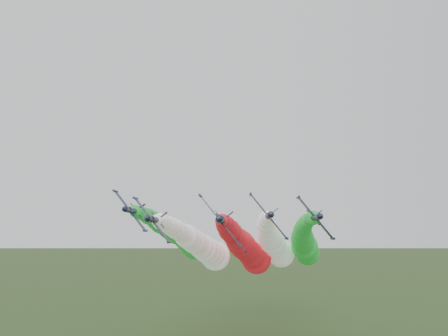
{
  "coord_description": "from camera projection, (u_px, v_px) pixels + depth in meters",
  "views": [
    {
      "loc": [
        -1.6,
        -75.44,
        34.26
      ],
      "look_at": [
        -5.06,
        10.05,
        47.04
      ],
      "focal_mm": 35.0,
      "sensor_mm": 36.0,
      "label": 1
    }
  ],
  "objects": [
    {
      "name": "jet_outer_right",
      "position": [
        305.0,
        244.0,
        132.51
      ],
      "size": [
        15.42,
        75.55,
        18.14
      ],
      "rotation": [
        0.0,
        0.89,
        0.0
      ],
      "color": "black",
      "rests_on": "ground"
    },
    {
      "name": "jet_outer_left",
      "position": [
        185.0,
        239.0,
        136.56
      ],
      "size": [
        15.48,
        75.61,
        18.2
      ],
      "rotation": [
        0.0,
        0.89,
        0.0
      ],
      "color": "black",
      "rests_on": "ground"
    },
    {
      "name": "jet_inner_right",
      "position": [
        275.0,
        244.0,
        127.2
      ],
      "size": [
        15.77,
        75.9,
        18.49
      ],
      "rotation": [
        0.0,
        0.89,
        0.0
      ],
      "color": "black",
      "rests_on": "ground"
    },
    {
      "name": "jet_inner_left",
      "position": [
        202.0,
        247.0,
        128.37
      ],
      "size": [
        16.2,
        76.33,
        18.92
      ],
      "rotation": [
        0.0,
        0.89,
        0.0
      ],
      "color": "black",
      "rests_on": "ground"
    },
    {
      "name": "jet_lead",
      "position": [
        246.0,
        249.0,
        117.56
      ],
      "size": [
        15.99,
        76.12,
        18.71
      ],
      "rotation": [
        0.0,
        0.89,
        0.0
      ],
      "color": "black",
      "rests_on": "ground"
    },
    {
      "name": "jet_trail",
      "position": [
        250.0,
        253.0,
        142.52
      ],
      "size": [
        16.16,
        76.29,
        18.88
      ],
      "rotation": [
        0.0,
        0.89,
        0.0
      ],
      "color": "black",
      "rests_on": "ground"
    }
  ]
}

